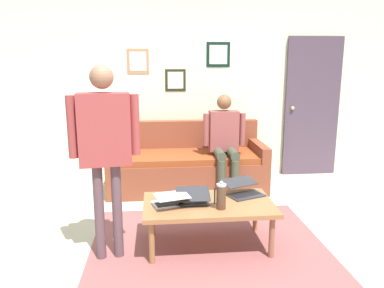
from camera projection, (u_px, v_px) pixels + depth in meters
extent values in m
plane|color=#B7B39B|center=(195.00, 243.00, 3.61)|extent=(7.68, 7.68, 0.00)
cube|color=#8C4F4F|center=(210.00, 250.00, 3.46)|extent=(2.18, 2.01, 0.01)
cube|color=silver|center=(179.00, 86.00, 5.46)|extent=(7.04, 0.10, 2.70)
cube|color=#AF7957|center=(138.00, 61.00, 5.28)|extent=(0.30, 0.02, 0.34)
cube|color=silver|center=(138.00, 61.00, 5.28)|extent=(0.23, 0.00, 0.26)
cube|color=black|center=(218.00, 55.00, 5.37)|extent=(0.34, 0.02, 0.35)
cube|color=silver|center=(218.00, 55.00, 5.36)|extent=(0.26, 0.00, 0.26)
cube|color=black|center=(175.00, 80.00, 5.39)|extent=(0.29, 0.02, 0.31)
cube|color=silver|center=(175.00, 80.00, 5.38)|extent=(0.22, 0.00, 0.24)
cube|color=#4D3C4D|center=(312.00, 107.00, 5.63)|extent=(0.82, 0.05, 2.05)
sphere|color=tan|center=(293.00, 108.00, 5.56)|extent=(0.06, 0.06, 0.06)
cube|color=brown|center=(187.00, 174.00, 5.11)|extent=(2.06, 0.86, 0.42)
cube|color=brown|center=(187.00, 156.00, 5.04)|extent=(1.82, 0.78, 0.08)
cube|color=brown|center=(185.00, 137.00, 5.36)|extent=(2.06, 0.14, 0.46)
cube|color=brown|center=(258.00, 150.00, 5.13)|extent=(0.12, 0.86, 0.20)
cube|color=brown|center=(113.00, 153.00, 4.95)|extent=(0.12, 0.86, 0.20)
cube|color=#97603A|center=(208.00, 205.00, 3.47)|extent=(1.19, 0.69, 0.04)
cylinder|color=#905742|center=(272.00, 237.00, 3.30)|extent=(0.05, 0.05, 0.39)
cylinder|color=#95663C|center=(152.00, 242.00, 3.20)|extent=(0.05, 0.05, 0.39)
cylinder|color=#A16743|center=(255.00, 213.00, 3.84)|extent=(0.05, 0.05, 0.39)
cylinder|color=#995935|center=(152.00, 217.00, 3.74)|extent=(0.05, 0.05, 0.39)
cube|color=#28282D|center=(246.00, 195.00, 3.64)|extent=(0.39, 0.32, 0.01)
cube|color=black|center=(245.00, 194.00, 3.66)|extent=(0.31, 0.22, 0.00)
cube|color=#28282D|center=(239.00, 182.00, 3.73)|extent=(0.38, 0.30, 0.04)
cube|color=#BDDBF5|center=(239.00, 182.00, 3.73)|extent=(0.35, 0.27, 0.04)
cube|color=#28282D|center=(192.00, 202.00, 3.48)|extent=(0.30, 0.22, 0.01)
cube|color=black|center=(192.00, 202.00, 3.46)|extent=(0.26, 0.13, 0.00)
cube|color=#28282D|center=(193.00, 194.00, 3.39)|extent=(0.30, 0.19, 0.08)
cube|color=#25242A|center=(193.00, 194.00, 3.39)|extent=(0.27, 0.17, 0.07)
cube|color=silver|center=(169.00, 203.00, 3.43)|extent=(0.34, 0.29, 0.01)
cube|color=black|center=(169.00, 203.00, 3.42)|extent=(0.27, 0.19, 0.00)
cube|color=silver|center=(172.00, 196.00, 3.32)|extent=(0.33, 0.28, 0.02)
cube|color=black|center=(172.00, 196.00, 3.32)|extent=(0.30, 0.25, 0.01)
cylinder|color=#4C3323|center=(221.00, 197.00, 3.31)|extent=(0.08, 0.08, 0.21)
cylinder|color=#B7B7BC|center=(221.00, 185.00, 3.28)|extent=(0.09, 0.09, 0.02)
sphere|color=#B2B2B7|center=(221.00, 182.00, 3.28)|extent=(0.03, 0.03, 0.03)
cube|color=black|center=(215.00, 196.00, 3.30)|extent=(0.01, 0.01, 0.15)
cylinder|color=#584048|center=(99.00, 213.00, 3.25)|extent=(0.09, 0.09, 0.85)
cylinder|color=#584048|center=(117.00, 211.00, 3.28)|extent=(0.09, 0.09, 0.85)
cube|color=#993A3A|center=(104.00, 129.00, 3.11)|extent=(0.44, 0.24, 0.60)
cylinder|color=#993A3A|center=(72.00, 127.00, 3.05)|extent=(0.09, 0.09, 0.51)
cylinder|color=#993A3A|center=(135.00, 125.00, 3.16)|extent=(0.09, 0.09, 0.51)
sphere|color=#93654D|center=(102.00, 77.00, 3.02)|extent=(0.19, 0.19, 0.19)
cylinder|color=#404635|center=(235.00, 180.00, 4.71)|extent=(0.10, 0.10, 0.50)
cylinder|color=#404635|center=(221.00, 180.00, 4.69)|extent=(0.10, 0.10, 0.50)
cylinder|color=#404635|center=(232.00, 153.00, 4.82)|extent=(0.12, 0.40, 0.12)
cylinder|color=#404635|center=(219.00, 154.00, 4.80)|extent=(0.12, 0.40, 0.12)
cube|color=brown|center=(224.00, 131.00, 4.93)|extent=(0.37, 0.20, 0.52)
cylinder|color=brown|center=(242.00, 129.00, 4.90)|extent=(0.08, 0.08, 0.42)
cylinder|color=brown|center=(206.00, 130.00, 4.85)|extent=(0.08, 0.08, 0.42)
sphere|color=brown|center=(224.00, 102.00, 4.85)|extent=(0.19, 0.19, 0.19)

